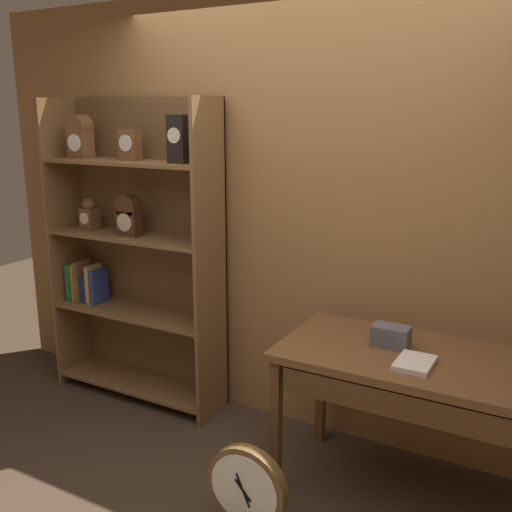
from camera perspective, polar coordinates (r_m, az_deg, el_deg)
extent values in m
cube|color=#9E6B3D|center=(3.40, 5.62, 3.57)|extent=(4.80, 0.05, 2.60)
cube|color=brown|center=(4.31, -18.02, 1.06)|extent=(0.02, 0.34, 2.00)
cube|color=brown|center=(3.54, -4.50, -1.00)|extent=(0.02, 0.34, 2.00)
cube|color=brown|center=(4.02, -10.40, 0.62)|extent=(1.23, 0.01, 2.00)
cube|color=brown|center=(4.21, -11.28, -12.12)|extent=(1.18, 0.32, 0.02)
cube|color=brown|center=(4.01, -11.64, -5.42)|extent=(1.18, 0.32, 0.02)
cube|color=brown|center=(3.87, -12.01, 1.86)|extent=(1.18, 0.32, 0.02)
cube|color=brown|center=(3.80, -12.38, 8.95)|extent=(1.18, 0.32, 0.02)
cube|color=brown|center=(4.06, -16.79, 10.40)|extent=(0.15, 0.11, 0.18)
cylinder|color=brown|center=(4.06, -16.91, 12.06)|extent=(0.15, 0.11, 0.15)
cylinder|color=white|center=(4.02, -17.39, 10.53)|extent=(0.11, 0.01, 0.11)
cube|color=brown|center=(4.10, -15.95, 3.51)|extent=(0.10, 0.10, 0.15)
sphere|color=brown|center=(4.09, -16.04, 4.89)|extent=(0.10, 0.10, 0.10)
cylinder|color=#C6B78C|center=(4.06, -16.49, 3.55)|extent=(0.08, 0.01, 0.08)
cube|color=brown|center=(3.81, -12.23, 10.55)|extent=(0.13, 0.08, 0.19)
cylinder|color=silver|center=(3.77, -12.68, 10.73)|extent=(0.10, 0.01, 0.10)
cube|color=#472816|center=(3.84, -12.33, 3.15)|extent=(0.15, 0.08, 0.16)
cylinder|color=#472816|center=(3.82, -12.41, 4.75)|extent=(0.15, 0.08, 0.15)
cylinder|color=#C6B78C|center=(3.80, -12.79, 3.22)|extent=(0.12, 0.01, 0.12)
cube|color=black|center=(3.55, -7.54, 11.29)|extent=(0.12, 0.10, 0.28)
cylinder|color=silver|center=(3.51, -8.06, 11.61)|extent=(0.09, 0.01, 0.09)
cube|color=#236638|center=(4.31, -17.34, -2.40)|extent=(0.04, 0.14, 0.26)
cube|color=#B78C2D|center=(4.30, -16.93, -2.43)|extent=(0.04, 0.14, 0.26)
cube|color=brown|center=(4.27, -16.62, -2.34)|extent=(0.03, 0.15, 0.29)
cube|color=#19234C|center=(4.26, -16.04, -3.04)|extent=(0.04, 0.13, 0.19)
cube|color=tan|center=(4.22, -15.60, -2.62)|extent=(0.03, 0.14, 0.27)
cube|color=navy|center=(4.18, -15.10, -2.92)|extent=(0.03, 0.15, 0.24)
cube|color=brown|center=(2.91, 17.06, -9.96)|extent=(1.47, 0.68, 0.04)
cube|color=brown|center=(3.04, 1.96, -16.50)|extent=(0.05, 0.05, 0.74)
cube|color=brown|center=(3.51, 6.41, -12.18)|extent=(0.05, 0.05, 0.74)
cube|color=#55351C|center=(2.67, 15.38, -14.30)|extent=(1.25, 0.03, 0.12)
cube|color=#595960|center=(2.98, 13.08, -7.65)|extent=(0.18, 0.11, 0.10)
cube|color=silver|center=(2.80, 15.29, -10.09)|extent=(0.16, 0.22, 0.02)
cylinder|color=brown|center=(2.87, -0.87, -21.60)|extent=(0.40, 0.06, 0.40)
cylinder|color=white|center=(2.85, -1.23, -21.94)|extent=(0.34, 0.01, 0.34)
cube|color=black|center=(2.85, -1.28, -21.98)|extent=(0.09, 0.01, 0.10)
cube|color=black|center=(2.84, -1.29, -21.99)|extent=(0.07, 0.01, 0.16)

